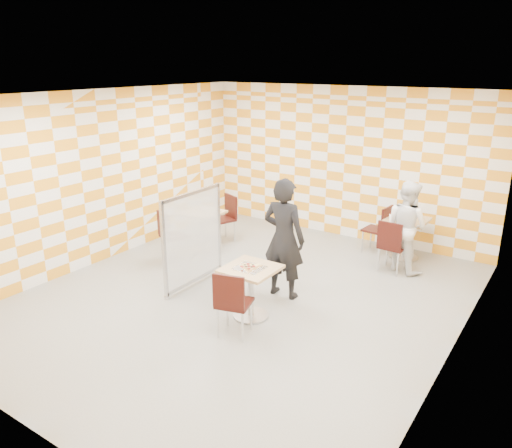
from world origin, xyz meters
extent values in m
plane|color=gray|center=(0.00, 0.00, 0.00)|extent=(7.00, 7.00, 0.00)
plane|color=white|center=(0.00, 0.00, 3.00)|extent=(7.00, 7.00, 0.00)
plane|color=white|center=(0.00, 3.50, 1.50)|extent=(6.00, 0.00, 6.00)
plane|color=white|center=(-3.00, 0.00, 1.50)|extent=(0.00, 7.00, 7.00)
plane|color=white|center=(3.00, 0.00, 1.50)|extent=(0.00, 7.00, 7.00)
cube|color=#DDB577|center=(0.43, -0.42, 0.73)|extent=(0.70, 0.70, 0.04)
cylinder|color=#A5A5AA|center=(0.43, -0.42, 0.37)|extent=(0.08, 0.08, 0.70)
cylinder|color=#A5A5AA|center=(0.43, -0.42, 0.01)|extent=(0.50, 0.50, 0.03)
cube|color=#DDB577|center=(1.51, 2.96, 0.73)|extent=(0.70, 0.70, 0.04)
cylinder|color=#A5A5AA|center=(1.51, 2.96, 0.37)|extent=(0.08, 0.08, 0.70)
cylinder|color=#A5A5AA|center=(1.51, 2.96, 0.01)|extent=(0.50, 0.50, 0.03)
cube|color=#DDB577|center=(-1.83, 1.26, 0.73)|extent=(0.70, 0.70, 0.04)
cylinder|color=#A5A5AA|center=(-1.83, 1.26, 0.37)|extent=(0.08, 0.08, 0.70)
cylinder|color=#A5A5AA|center=(-1.83, 1.26, 0.01)|extent=(0.50, 0.50, 0.03)
cube|color=black|center=(0.51, -0.92, 0.45)|extent=(0.52, 0.52, 0.04)
cube|color=black|center=(0.57, -1.11, 0.70)|extent=(0.42, 0.15, 0.45)
cylinder|color=silver|center=(0.63, -0.71, 0.21)|extent=(0.03, 0.03, 0.43)
cylinder|color=silver|center=(0.31, -0.80, 0.21)|extent=(0.03, 0.03, 0.43)
cylinder|color=silver|center=(0.72, -1.04, 0.21)|extent=(0.03, 0.03, 0.43)
cylinder|color=silver|center=(0.40, -1.13, 0.21)|extent=(0.03, 0.03, 0.43)
cube|color=black|center=(1.52, 2.26, 0.45)|extent=(0.45, 0.45, 0.04)
cube|color=black|center=(1.51, 2.06, 0.70)|extent=(0.42, 0.07, 0.45)
cylinder|color=silver|center=(1.70, 2.41, 0.21)|extent=(0.03, 0.03, 0.43)
cylinder|color=silver|center=(1.36, 2.44, 0.21)|extent=(0.03, 0.03, 0.43)
cylinder|color=silver|center=(1.68, 2.08, 0.21)|extent=(0.03, 0.03, 0.43)
cylinder|color=silver|center=(1.34, 2.10, 0.21)|extent=(0.03, 0.03, 0.43)
cube|color=black|center=(0.96, 2.93, 0.45)|extent=(0.46, 0.46, 0.04)
cube|color=black|center=(1.16, 2.91, 0.70)|extent=(0.08, 0.42, 0.45)
cylinder|color=silver|center=(0.80, 3.11, 0.21)|extent=(0.03, 0.03, 0.43)
cylinder|color=silver|center=(0.77, 2.78, 0.21)|extent=(0.03, 0.03, 0.43)
cylinder|color=silver|center=(1.14, 3.08, 0.21)|extent=(0.03, 0.03, 0.43)
cylinder|color=silver|center=(1.11, 2.74, 0.21)|extent=(0.03, 0.03, 0.43)
cube|color=black|center=(-1.92, 0.58, 0.45)|extent=(0.54, 0.54, 0.04)
cube|color=black|center=(-2.00, 0.39, 0.70)|extent=(0.41, 0.19, 0.45)
cylinder|color=silver|center=(-1.70, 0.67, 0.21)|extent=(0.03, 0.03, 0.43)
cylinder|color=silver|center=(-2.02, 0.80, 0.21)|extent=(0.03, 0.03, 0.43)
cylinder|color=silver|center=(-1.83, 0.36, 0.21)|extent=(0.03, 0.03, 0.43)
cylinder|color=silver|center=(-2.14, 0.48, 0.21)|extent=(0.03, 0.03, 0.43)
cube|color=black|center=(-1.80, 1.83, 0.45)|extent=(0.55, 0.55, 0.04)
cube|color=black|center=(-1.72, 2.02, 0.70)|extent=(0.41, 0.19, 0.45)
cylinder|color=silver|center=(-2.02, 1.74, 0.21)|extent=(0.03, 0.03, 0.43)
cylinder|color=silver|center=(-1.70, 1.61, 0.21)|extent=(0.03, 0.03, 0.43)
cylinder|color=silver|center=(-1.89, 2.05, 0.21)|extent=(0.03, 0.03, 0.43)
cylinder|color=silver|center=(-1.58, 1.93, 0.21)|extent=(0.03, 0.03, 0.43)
cube|color=white|center=(-0.93, -0.04, 0.80)|extent=(0.02, 1.30, 1.40)
cube|color=#B2B2B7|center=(-0.93, -0.04, 1.52)|extent=(0.05, 1.30, 0.05)
cube|color=#B2B2B7|center=(-0.93, -0.04, 0.08)|extent=(0.05, 1.30, 0.05)
cube|color=#B2B2B7|center=(-0.93, -0.69, 0.80)|extent=(0.05, 0.05, 1.50)
cylinder|color=#B2B2B7|center=(-0.93, -0.69, 0.03)|extent=(0.08, 0.08, 0.05)
cube|color=#B2B2B7|center=(-0.93, 0.61, 0.80)|extent=(0.05, 0.05, 1.50)
cylinder|color=#B2B2B7|center=(-0.93, 0.61, 0.03)|extent=(0.08, 0.08, 0.05)
imported|color=black|center=(0.45, 0.43, 0.92)|extent=(0.69, 0.46, 1.84)
imported|color=white|center=(1.66, 2.43, 0.79)|extent=(0.93, 0.83, 1.58)
cube|color=silver|center=(0.43, -0.44, 0.75)|extent=(0.38, 0.34, 0.01)
cone|color=tan|center=(0.43, -0.44, 0.77)|extent=(0.40, 0.40, 0.02)
cone|color=#F2D88C|center=(0.43, -0.42, 0.78)|extent=(0.33, 0.33, 0.01)
cylinder|color=maroon|center=(0.37, -0.54, 0.79)|extent=(0.04, 0.04, 0.01)
cylinder|color=maroon|center=(0.48, -0.53, 0.79)|extent=(0.04, 0.04, 0.01)
cylinder|color=maroon|center=(0.43, -0.46, 0.79)|extent=(0.04, 0.04, 0.01)
cylinder|color=maroon|center=(0.38, -0.41, 0.79)|extent=(0.04, 0.04, 0.01)
cylinder|color=maroon|center=(0.49, -0.43, 0.79)|extent=(0.04, 0.04, 0.01)
torus|color=black|center=(0.48, -0.47, 0.79)|extent=(0.03, 0.03, 0.01)
torus|color=black|center=(0.41, -0.50, 0.79)|extent=(0.03, 0.03, 0.01)
torus|color=black|center=(0.45, -0.40, 0.79)|extent=(0.03, 0.03, 0.01)
torus|color=black|center=(0.36, -0.46, 0.79)|extent=(0.03, 0.03, 0.01)
cylinder|color=white|center=(1.36, 3.06, 0.83)|extent=(0.06, 0.06, 0.16)
cylinder|color=red|center=(1.36, 3.06, 0.93)|extent=(0.04, 0.04, 0.04)
cylinder|color=black|center=(1.59, 3.07, 0.85)|extent=(0.07, 0.07, 0.20)
cylinder|color=red|center=(1.59, 3.07, 0.96)|extent=(0.03, 0.03, 0.03)
camera|label=1|loc=(4.00, -5.61, 3.45)|focal=35.00mm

